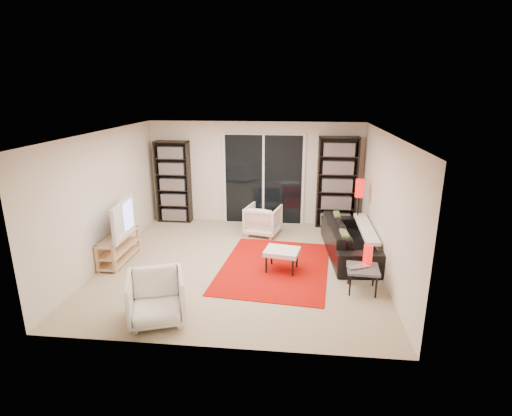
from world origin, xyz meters
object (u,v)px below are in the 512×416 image
Objects in this scene: bookshelf_left at (173,182)px; armchair_back at (263,220)px; bookshelf_right at (337,183)px; sofa at (351,239)px; side_table at (363,270)px; floor_lamp at (359,195)px; ottoman at (282,252)px; tv_stand at (119,247)px; armchair_front at (156,298)px.

bookshelf_left is 2.42m from armchair_back.
armchair_back is at bearing -156.59° from bookshelf_right.
sofa is 4.19× the size of side_table.
sofa is 1.63× the size of floor_lamp.
side_table is 0.39× the size of floor_lamp.
sofa is 3.32× the size of ottoman.
side_table is at bearing -38.00° from bookshelf_left.
ottoman is (-1.14, -2.53, -0.70)m from bookshelf_right.
sofa is at bearing 9.59° from tv_stand.
floor_lamp reaches higher than ottoman.
ottoman is at bearing 118.87° from sofa.
side_table is at bearing -9.41° from tv_stand.
bookshelf_left is at bearing 142.00° from side_table.
sofa is 1.02m from floor_lamp.
bookshelf_left is 3.85m from bookshelf_right.
side_table is (1.31, -0.61, 0.01)m from ottoman.
tv_stand is 4.84m from floor_lamp.
sofa is (4.01, -1.68, -0.65)m from bookshelf_left.
ottoman is at bearing 118.68° from armchair_back.
tv_stand is at bearing -98.05° from bookshelf_left.
floor_lamp is at bearing -13.12° from bookshelf_left.
armchair_back is 0.94× the size of armchair_front.
armchair_back reaches higher than sofa.
armchair_front is 2.44m from ottoman.
bookshelf_left is 3.71× the size of side_table.
armchair_front is 3.19m from side_table.
floor_lamp is (3.16, 3.33, 0.68)m from armchair_front.
side_table is (0.17, -3.14, -0.69)m from bookshelf_right.
tv_stand is at bearing 106.92° from armchair_front.
ottoman is 2.26m from floor_lamp.
ottoman is 1.26× the size of side_table.
bookshelf_right is 1.82× the size of tv_stand.
armchair_front is at bearing -133.51° from floor_lamp.
armchair_back reaches higher than tv_stand.
armchair_back is at bearing 105.15° from ottoman.
bookshelf_left reaches higher than sofa.
bookshelf_right is at bearing 110.45° from floor_lamp.
bookshelf_left reaches higher than armchair_back.
side_table is (0.01, -1.46, 0.03)m from sofa.
side_table is at bearing -95.23° from floor_lamp.
armchair_back is 1.37× the size of side_table.
armchair_back is 3.79m from armchair_front.
sofa is 1.46m from side_table.
armchair_front is (-2.95, -2.63, 0.03)m from sofa.
tv_stand is 0.85× the size of floor_lamp.
side_table is at bearing 2.14° from armchair_front.
tv_stand is at bearing -150.04° from bookshelf_right.
bookshelf_left is at bearing 81.95° from tv_stand.
floor_lamp is (4.56, 1.43, 0.77)m from tv_stand.
sofa is 3.06× the size of armchair_back.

